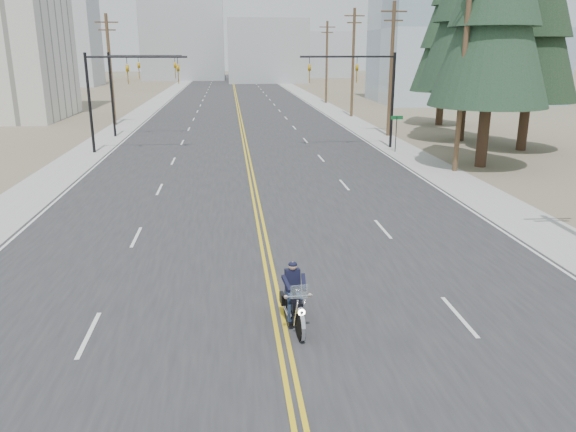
{
  "coord_description": "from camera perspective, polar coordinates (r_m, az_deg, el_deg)",
  "views": [
    {
      "loc": [
        -1.2,
        -9.58,
        7.12
      ],
      "look_at": [
        0.74,
        9.0,
        1.6
      ],
      "focal_mm": 35.0,
      "sensor_mm": 36.0,
      "label": 1
    }
  ],
  "objects": [
    {
      "name": "haze_bldg_b",
      "position": [
        134.89,
        -2.14,
        16.39
      ],
      "size": [
        18.0,
        14.0,
        14.0
      ],
      "primitive_type": "cube",
      "color": "#ADB2B7",
      "rests_on": "ground"
    },
    {
      "name": "utility_pole_left",
      "position": [
        58.7,
        -17.6,
        14.12
      ],
      "size": [
        2.2,
        0.3,
        10.5
      ],
      "color": "brown",
      "rests_on": "ground"
    },
    {
      "name": "conifer_mid",
      "position": [
        45.1,
        24.06,
        19.22
      ],
      "size": [
        6.76,
        6.76,
        18.02
      ],
      "rotation": [
        0.0,
        0.0,
        0.14
      ],
      "color": "#382619",
      "rests_on": "ground"
    },
    {
      "name": "sidewalk_right",
      "position": [
        80.9,
        3.16,
        11.39
      ],
      "size": [
        3.0,
        200.0,
        0.01
      ],
      "primitive_type": "cube",
      "color": "#A5A5A0",
      "rests_on": "ground"
    },
    {
      "name": "traffic_mast_right",
      "position": [
        42.86,
        8.0,
        13.39
      ],
      "size": [
        7.1,
        0.26,
        7.0
      ],
      "color": "black",
      "rests_on": "ground"
    },
    {
      "name": "utility_pole_b",
      "position": [
        35.36,
        17.37,
        13.9
      ],
      "size": [
        2.2,
        0.3,
        11.5
      ],
      "color": "brown",
      "rests_on": "ground"
    },
    {
      "name": "haze_bldg_d",
      "position": [
        150.08,
        -10.63,
        18.44
      ],
      "size": [
        20.0,
        15.0,
        26.0
      ],
      "primitive_type": "cube",
      "color": "#ADB2B7",
      "rests_on": "ground"
    },
    {
      "name": "utility_pole_d",
      "position": [
        64.07,
        6.63,
        15.34
      ],
      "size": [
        2.2,
        0.3,
        11.5
      ],
      "color": "brown",
      "rests_on": "ground"
    },
    {
      "name": "haze_bldg_a",
      "position": [
        129.14,
        -22.15,
        17.03
      ],
      "size": [
        14.0,
        12.0,
        22.0
      ],
      "primitive_type": "cube",
      "color": "#B7BCC6",
      "rests_on": "ground"
    },
    {
      "name": "motorcyclist",
      "position": [
        15.03,
        0.69,
        -8.14
      ],
      "size": [
        1.11,
        2.27,
        1.72
      ],
      "primitive_type": null,
      "rotation": [
        0.0,
        0.0,
        3.22
      ],
      "color": "black",
      "rests_on": "ground"
    },
    {
      "name": "haze_bldg_c",
      "position": [
        126.49,
        13.65,
        16.87
      ],
      "size": [
        16.0,
        12.0,
        18.0
      ],
      "primitive_type": "cube",
      "color": "#B7BCC6",
      "rests_on": "ground"
    },
    {
      "name": "street_sign",
      "position": [
        41.7,
        10.95,
        8.84
      ],
      "size": [
        0.9,
        0.06,
        2.62
      ],
      "color": "black",
      "rests_on": "ground"
    },
    {
      "name": "utility_pole_e",
      "position": [
        80.76,
        3.95,
        15.43
      ],
      "size": [
        2.2,
        0.3,
        11.0
      ],
      "color": "brown",
      "rests_on": "ground"
    },
    {
      "name": "ground_plane",
      "position": [
        11.99,
        1.02,
        -19.95
      ],
      "size": [
        400.0,
        400.0,
        0.0
      ],
      "primitive_type": "plane",
      "color": "#776D56",
      "rests_on": "ground"
    },
    {
      "name": "sidewalk_left",
      "position": [
        80.56,
        -13.53,
        10.95
      ],
      "size": [
        3.0,
        200.0,
        0.01
      ],
      "primitive_type": "cube",
      "color": "#A5A5A0",
      "rests_on": "ground"
    },
    {
      "name": "glass_building",
      "position": [
        86.28,
        17.53,
        17.65
      ],
      "size": [
        24.0,
        16.0,
        20.0
      ],
      "primitive_type": "cube",
      "color": "#9EB5CC",
      "rests_on": "ground"
    },
    {
      "name": "road",
      "position": [
        79.91,
        -5.17,
        11.28
      ],
      "size": [
        20.0,
        200.0,
        0.01
      ],
      "primitive_type": "cube",
      "color": "#303033",
      "rests_on": "ground"
    },
    {
      "name": "utility_pole_c",
      "position": [
        49.53,
        10.44,
        14.59
      ],
      "size": [
        2.2,
        0.3,
        11.0
      ],
      "color": "brown",
      "rests_on": "ground"
    },
    {
      "name": "traffic_mast_left",
      "position": [
        42.36,
        -16.96,
        12.82
      ],
      "size": [
        7.1,
        0.26,
        7.0
      ],
      "color": "black",
      "rests_on": "ground"
    },
    {
      "name": "haze_bldg_f",
      "position": [
        147.87,
        -26.21,
        15.19
      ],
      "size": [
        12.0,
        12.0,
        16.0
      ],
      "primitive_type": "cube",
      "color": "#ADB2B7",
      "rests_on": "ground"
    },
    {
      "name": "haze_bldg_e",
      "position": [
        161.72,
        3.5,
        16.03
      ],
      "size": [
        14.0,
        14.0,
        12.0
      ],
      "primitive_type": "cube",
      "color": "#B7BCC6",
      "rests_on": "ground"
    },
    {
      "name": "traffic_mast_far",
      "position": [
        50.29,
        -15.66,
        13.31
      ],
      "size": [
        6.1,
        0.26,
        7.0
      ],
      "color": "black",
      "rests_on": "ground"
    },
    {
      "name": "conifer_far",
      "position": [
        58.34,
        15.78,
        18.17
      ],
      "size": [
        6.16,
        6.16,
        16.49
      ],
      "rotation": [
        0.0,
        0.0,
        -0.42
      ],
      "color": "#382619",
      "rests_on": "ground"
    }
  ]
}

